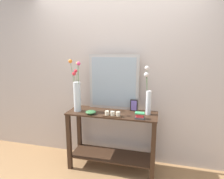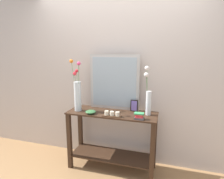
% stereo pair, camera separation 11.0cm
% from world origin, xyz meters
% --- Properties ---
extents(ground_plane, '(7.00, 6.00, 0.02)m').
position_xyz_m(ground_plane, '(0.00, 0.00, -0.01)').
color(ground_plane, '#997047').
extents(wall_back, '(6.40, 0.08, 2.70)m').
position_xyz_m(wall_back, '(0.00, 0.34, 1.35)').
color(wall_back, beige).
rests_on(wall_back, ground).
extents(console_table, '(1.24, 0.43, 0.85)m').
position_xyz_m(console_table, '(0.00, 0.00, 0.50)').
color(console_table, '#382316').
rests_on(console_table, ground).
extents(mirror_leaning, '(0.73, 0.03, 0.79)m').
position_xyz_m(mirror_leaning, '(-0.02, 0.18, 1.24)').
color(mirror_leaning, '#B7B2AD').
rests_on(mirror_leaning, console_table).
extents(tall_vase_left, '(0.23, 0.24, 0.72)m').
position_xyz_m(tall_vase_left, '(-0.50, -0.05, 1.11)').
color(tall_vase_left, silver).
rests_on(tall_vase_left, console_table).
extents(vase_right, '(0.11, 0.07, 0.65)m').
position_xyz_m(vase_right, '(0.48, 0.05, 1.09)').
color(vase_right, silver).
rests_on(vase_right, console_table).
extents(candle_tray, '(0.24, 0.09, 0.07)m').
position_xyz_m(candle_tray, '(0.05, -0.15, 0.87)').
color(candle_tray, '#472D1C').
rests_on(candle_tray, console_table).
extents(picture_frame_small, '(0.10, 0.01, 0.17)m').
position_xyz_m(picture_frame_small, '(0.28, 0.13, 0.93)').
color(picture_frame_small, black).
rests_on(picture_frame_small, console_table).
extents(decorative_bowl, '(0.14, 0.14, 0.05)m').
position_xyz_m(decorative_bowl, '(-0.26, -0.13, 0.87)').
color(decorative_bowl, '#38703D').
rests_on(decorative_bowl, console_table).
extents(book_stack, '(0.13, 0.09, 0.08)m').
position_xyz_m(book_stack, '(0.40, -0.15, 0.89)').
color(book_stack, '#424247').
rests_on(book_stack, console_table).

